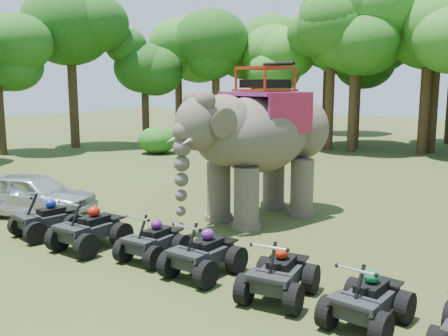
{
  "coord_description": "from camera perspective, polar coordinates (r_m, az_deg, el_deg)",
  "views": [
    {
      "loc": [
        7.75,
        -9.56,
        4.12
      ],
      "look_at": [
        0.0,
        1.2,
        1.9
      ],
      "focal_mm": 40.0,
      "sensor_mm": 36.0,
      "label": 1
    }
  ],
  "objects": [
    {
      "name": "tree_28",
      "position": [
        33.54,
        14.93,
        10.01
      ],
      "size": [
        6.44,
        6.44,
        9.2
      ],
      "primitive_type": null,
      "color": "#195114",
      "rests_on": "ground"
    },
    {
      "name": "tree_35",
      "position": [
        38.05,
        3.54,
        9.54
      ],
      "size": [
        5.81,
        5.81,
        8.3
      ],
      "primitive_type": null,
      "color": "#195114",
      "rests_on": "ground"
    },
    {
      "name": "atv_5",
      "position": [
        9.17,
        16.11,
        -13.51
      ],
      "size": [
        1.27,
        1.68,
        1.19
      ],
      "primitive_type": null,
      "rotation": [
        0.0,
        0.0,
        -0.07
      ],
      "color": "black",
      "rests_on": "ground"
    },
    {
      "name": "parked_car",
      "position": [
        16.91,
        -21.04,
        -2.83
      ],
      "size": [
        4.39,
        3.0,
        1.39
      ],
      "primitive_type": "imported",
      "rotation": [
        0.0,
        0.0,
        1.94
      ],
      "color": "silver",
      "rests_on": "ground"
    },
    {
      "name": "atv_1",
      "position": [
        13.11,
        -15.12,
        -6.13
      ],
      "size": [
        1.34,
        1.81,
        1.32
      ],
      "primitive_type": null,
      "rotation": [
        0.0,
        0.0,
        0.02
      ],
      "color": "black",
      "rests_on": "ground"
    },
    {
      "name": "tree_36",
      "position": [
        40.35,
        5.01,
        9.32
      ],
      "size": [
        5.62,
        5.62,
        8.02
      ],
      "primitive_type": null,
      "color": "#195114",
      "rests_on": "ground"
    },
    {
      "name": "tree_25",
      "position": [
        34.91,
        -0.94,
        9.63
      ],
      "size": [
        5.87,
        5.87,
        8.39
      ],
      "primitive_type": null,
      "color": "#195114",
      "rests_on": "ground"
    },
    {
      "name": "tree_41",
      "position": [
        41.77,
        -5.24,
        10.33
      ],
      "size": [
        6.64,
        6.64,
        9.49
      ],
      "primitive_type": null,
      "color": "#195114",
      "rests_on": "ground"
    },
    {
      "name": "ground",
      "position": [
        12.98,
        -3.14,
        -9.02
      ],
      "size": [
        110.0,
        110.0,
        0.0
      ],
      "primitive_type": "plane",
      "color": "#47381E",
      "rests_on": "ground"
    },
    {
      "name": "tree_30",
      "position": [
        42.67,
        11.66,
        10.03
      ],
      "size": [
        6.51,
        6.51,
        9.3
      ],
      "primitive_type": null,
      "color": "#195114",
      "rests_on": "ground"
    },
    {
      "name": "atv_0",
      "position": [
        14.57,
        -19.66,
        -4.94
      ],
      "size": [
        1.49,
        1.86,
        1.25
      ],
      "primitive_type": null,
      "rotation": [
        0.0,
        0.0,
        -0.16
      ],
      "color": "black",
      "rests_on": "ground"
    },
    {
      "name": "tree_0",
      "position": [
        32.12,
        22.16,
        10.32
      ],
      "size": [
        6.95,
        6.95,
        9.92
      ],
      "primitive_type": null,
      "color": "#195114",
      "rests_on": "ground"
    },
    {
      "name": "tree_26",
      "position": [
        35.51,
        6.95,
        8.9
      ],
      "size": [
        5.3,
        5.3,
        7.57
      ],
      "primitive_type": null,
      "color": "#195114",
      "rests_on": "ground"
    },
    {
      "name": "atv_4",
      "position": [
        9.91,
        6.3,
        -11.27
      ],
      "size": [
        1.46,
        1.83,
        1.23
      ],
      "primitive_type": null,
      "rotation": [
        0.0,
        0.0,
        0.16
      ],
      "color": "black",
      "rests_on": "ground"
    },
    {
      "name": "tree_24",
      "position": [
        35.77,
        -9.02,
        8.5
      ],
      "size": [
        4.98,
        4.98,
        7.12
      ],
      "primitive_type": null,
      "color": "#195114",
      "rests_on": "ground"
    },
    {
      "name": "tree_34",
      "position": [
        45.41,
        5.19,
        11.13
      ],
      "size": [
        7.61,
        7.61,
        10.87
      ],
      "primitive_type": null,
      "color": "#195114",
      "rests_on": "ground"
    },
    {
      "name": "atv_2",
      "position": [
        12.06,
        -8.14,
        -7.67
      ],
      "size": [
        1.22,
        1.62,
        1.16
      ],
      "primitive_type": null,
      "rotation": [
        0.0,
        0.0,
        0.05
      ],
      "color": "black",
      "rests_on": "ground"
    },
    {
      "name": "elephant",
      "position": [
        15.29,
        4.33,
        2.97
      ],
      "size": [
        3.81,
        6.12,
        4.77
      ],
      "primitive_type": null,
      "rotation": [
        0.0,
        0.0,
        -0.25
      ],
      "color": "brown",
      "rests_on": "ground"
    },
    {
      "name": "atv_3",
      "position": [
        10.98,
        -2.36,
        -9.05
      ],
      "size": [
        1.26,
        1.71,
        1.25
      ],
      "primitive_type": null,
      "rotation": [
        0.0,
        0.0,
        -0.01
      ],
      "color": "black",
      "rests_on": "ground"
    },
    {
      "name": "tree_23",
      "position": [
        34.4,
        -16.98,
        10.5
      ],
      "size": [
        6.94,
        6.94,
        9.91
      ],
      "primitive_type": null,
      "color": "#195114",
      "rests_on": "ground"
    },
    {
      "name": "tree_40",
      "position": [
        31.93,
        14.62,
        9.38
      ],
      "size": [
        5.91,
        5.91,
        8.44
      ],
      "primitive_type": null,
      "color": "#195114",
      "rests_on": "ground"
    },
    {
      "name": "tree_33",
      "position": [
        32.51,
        12.05,
        10.19
      ],
      "size": [
        6.48,
        6.48,
        9.25
      ],
      "primitive_type": null,
      "color": "#195114",
      "rests_on": "ground"
    },
    {
      "name": "tree_37",
      "position": [
        32.91,
        22.98,
        9.77
      ],
      "size": [
        6.58,
        6.58,
        9.39
      ],
      "primitive_type": null,
      "color": "#195114",
      "rests_on": "ground"
    },
    {
      "name": "tree_27",
      "position": [
        35.14,
        14.95,
        9.19
      ],
      "size": [
        5.76,
        5.76,
        8.24
      ],
      "primitive_type": null,
      "color": "#195114",
      "rests_on": "ground"
    }
  ]
}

